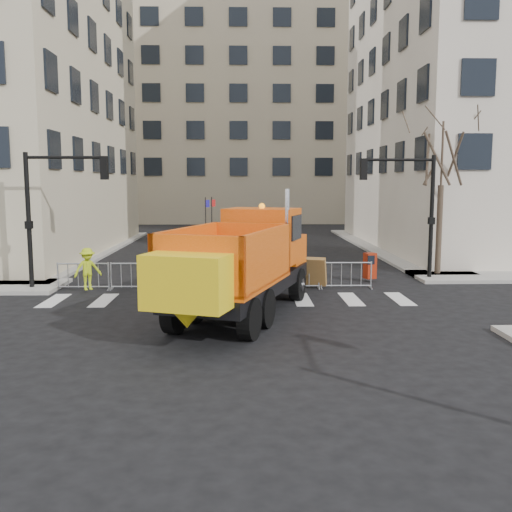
{
  "coord_description": "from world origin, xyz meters",
  "views": [
    {
      "loc": [
        0.31,
        -14.89,
        4.25
      ],
      "look_at": [
        0.74,
        2.5,
        1.99
      ],
      "focal_mm": 40.0,
      "sensor_mm": 36.0,
      "label": 1
    }
  ],
  "objects_px": {
    "plow_truck": "(241,261)",
    "cop_c": "(249,266)",
    "cop_a": "(259,268)",
    "worker": "(88,269)",
    "cop_b": "(256,270)",
    "newspaper_box": "(370,266)"
  },
  "relations": [
    {
      "from": "cop_b",
      "to": "cop_c",
      "type": "relative_size",
      "value": 0.86
    },
    {
      "from": "plow_truck",
      "to": "cop_a",
      "type": "height_order",
      "value": "plow_truck"
    },
    {
      "from": "cop_c",
      "to": "plow_truck",
      "type": "bearing_deg",
      "value": 58.76
    },
    {
      "from": "plow_truck",
      "to": "newspaper_box",
      "type": "height_order",
      "value": "plow_truck"
    },
    {
      "from": "cop_b",
      "to": "newspaper_box",
      "type": "height_order",
      "value": "cop_b"
    },
    {
      "from": "cop_b",
      "to": "worker",
      "type": "height_order",
      "value": "worker"
    },
    {
      "from": "newspaper_box",
      "to": "worker",
      "type": "bearing_deg",
      "value": 170.87
    },
    {
      "from": "plow_truck",
      "to": "worker",
      "type": "relative_size",
      "value": 6.63
    },
    {
      "from": "plow_truck",
      "to": "worker",
      "type": "height_order",
      "value": "plow_truck"
    },
    {
      "from": "cop_a",
      "to": "worker",
      "type": "height_order",
      "value": "cop_a"
    },
    {
      "from": "plow_truck",
      "to": "cop_c",
      "type": "bearing_deg",
      "value": 14.62
    },
    {
      "from": "cop_a",
      "to": "newspaper_box",
      "type": "bearing_deg",
      "value": 165.71
    },
    {
      "from": "cop_c",
      "to": "worker",
      "type": "relative_size",
      "value": 1.24
    },
    {
      "from": "plow_truck",
      "to": "newspaper_box",
      "type": "distance_m",
      "value": 8.41
    },
    {
      "from": "cop_a",
      "to": "worker",
      "type": "bearing_deg",
      "value": -36.54
    },
    {
      "from": "cop_a",
      "to": "plow_truck",
      "type": "bearing_deg",
      "value": 41.94
    },
    {
      "from": "plow_truck",
      "to": "cop_c",
      "type": "height_order",
      "value": "plow_truck"
    },
    {
      "from": "cop_c",
      "to": "worker",
      "type": "bearing_deg",
      "value": -25.0
    },
    {
      "from": "cop_b",
      "to": "cop_c",
      "type": "bearing_deg",
      "value": 9.67
    },
    {
      "from": "cop_a",
      "to": "newspaper_box",
      "type": "relative_size",
      "value": 1.69
    },
    {
      "from": "cop_a",
      "to": "cop_c",
      "type": "relative_size",
      "value": 0.92
    },
    {
      "from": "plow_truck",
      "to": "cop_b",
      "type": "xyz_separation_m",
      "value": [
        0.58,
        4.11,
        -0.93
      ]
    }
  ]
}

